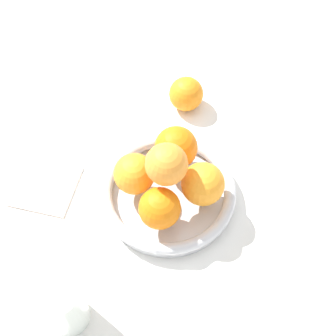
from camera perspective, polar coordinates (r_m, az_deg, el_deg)
ground_plane at (r=0.86m, az=-0.00°, el=-3.74°), size 4.00×4.00×0.00m
fruit_bowl at (r=0.84m, az=-0.00°, el=-3.09°), size 0.24×0.24×0.04m
orange_pile at (r=0.79m, az=0.15°, el=-0.73°), size 0.17×0.18×0.13m
stray_orange at (r=0.96m, az=2.23°, el=9.01°), size 0.07×0.07×0.07m
drinking_glass at (r=0.74m, az=-12.64°, el=-16.05°), size 0.07×0.07×0.12m
napkin_folded at (r=0.90m, az=-14.71°, el=-2.08°), size 0.15×0.15×0.01m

